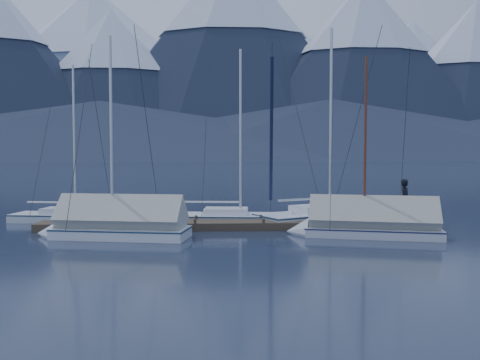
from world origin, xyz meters
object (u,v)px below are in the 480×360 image
(sailboat_open_mid, at_px, (250,220))
(sailboat_open_left, at_px, (84,219))
(sailboat_open_right, at_px, (338,217))
(sailboat_covered_far, at_px, (110,227))
(sailboat_covered_near, at_px, (361,226))
(person, at_px, (405,200))

(sailboat_open_mid, bearing_deg, sailboat_open_left, 173.45)
(sailboat_open_right, bearing_deg, sailboat_covered_far, -155.93)
(sailboat_open_mid, distance_m, sailboat_covered_near, 5.85)
(sailboat_covered_near, height_order, sailboat_covered_far, sailboat_covered_far)
(sailboat_covered_near, xyz_separation_m, person, (2.64, 2.14, 0.88))
(sailboat_open_left, height_order, sailboat_covered_near, sailboat_open_left)
(sailboat_open_left, relative_size, sailboat_open_right, 0.81)
(sailboat_open_mid, height_order, sailboat_covered_near, sailboat_open_mid)
(sailboat_open_mid, relative_size, sailboat_covered_near, 1.14)
(sailboat_covered_near, bearing_deg, sailboat_open_left, 158.45)
(sailboat_open_left, relative_size, sailboat_open_mid, 0.92)
(sailboat_covered_near, distance_m, sailboat_covered_far, 10.23)
(sailboat_open_left, relative_size, sailboat_covered_far, 0.96)
(sailboat_open_left, xyz_separation_m, sailboat_covered_near, (12.48, -4.93, 0.25))
(sailboat_open_right, relative_size, sailboat_covered_near, 1.29)
(sailboat_open_mid, xyz_separation_m, sailboat_covered_far, (-5.96, -3.91, 0.27))
(sailboat_covered_near, relative_size, sailboat_covered_far, 0.92)
(person, bearing_deg, sailboat_open_left, 85.85)
(sailboat_open_right, bearing_deg, sailboat_open_mid, -170.39)
(sailboat_open_mid, xyz_separation_m, sailboat_covered_near, (4.27, -3.99, 0.24))
(sailboat_covered_near, xyz_separation_m, sailboat_covered_far, (-10.23, 0.08, 0.03))
(sailboat_open_mid, bearing_deg, sailboat_open_right, 9.61)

